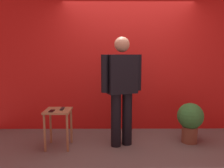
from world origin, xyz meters
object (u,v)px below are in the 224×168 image
at_px(cell_phone, 52,111).
at_px(potted_plant, 190,119).
at_px(side_table, 58,118).
at_px(tv_remote, 62,109).
at_px(standing_person, 122,86).

distance_m(cell_phone, potted_plant, 2.30).
height_order(side_table, tv_remote, tv_remote).
relative_size(cell_phone, potted_plant, 0.21).
bearing_deg(potted_plant, cell_phone, -173.13).
distance_m(side_table, potted_plant, 2.21).
distance_m(side_table, tv_remote, 0.16).
bearing_deg(tv_remote, side_table, -153.39).
xyz_separation_m(side_table, potted_plant, (2.20, 0.18, -0.08)).
bearing_deg(standing_person, potted_plant, 5.17).
bearing_deg(cell_phone, side_table, 53.78).
bearing_deg(side_table, tv_remote, 26.59).
bearing_deg(cell_phone, tv_remote, 45.10).
relative_size(side_table, potted_plant, 0.91).
bearing_deg(potted_plant, side_table, -175.27).
distance_m(cell_phone, tv_remote, 0.18).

